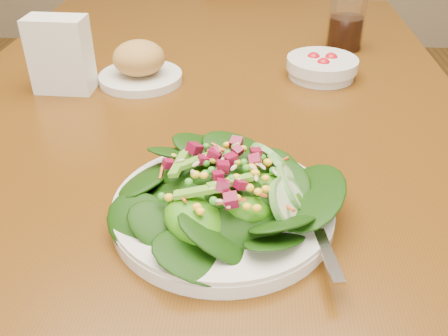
{
  "coord_description": "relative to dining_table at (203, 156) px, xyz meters",
  "views": [
    {
      "loc": [
        0.09,
        -0.76,
        1.12
      ],
      "look_at": [
        0.06,
        -0.28,
        0.81
      ],
      "focal_mm": 40.0,
      "sensor_mm": 36.0,
      "label": 1
    }
  ],
  "objects": [
    {
      "name": "drinking_glass",
      "position": [
        0.27,
        0.3,
        0.16
      ],
      "size": [
        0.08,
        0.08,
        0.13
      ],
      "color": "silver",
      "rests_on": "dining_table"
    },
    {
      "name": "bread_plate",
      "position": [
        -0.12,
        0.09,
        0.13
      ],
      "size": [
        0.15,
        0.15,
        0.08
      ],
      "color": "silver",
      "rests_on": "dining_table"
    },
    {
      "name": "chair_far",
      "position": [
        0.05,
        1.09,
        -0.21
      ],
      "size": [
        0.49,
        0.49,
        0.83
      ],
      "rotation": [
        0.0,
        0.0,
        3.5
      ],
      "color": "#46200D",
      "rests_on": "ground_plane"
    },
    {
      "name": "tomato_bowl",
      "position": [
        0.21,
        0.13,
        0.12
      ],
      "size": [
        0.13,
        0.13,
        0.04
      ],
      "color": "silver",
      "rests_on": "dining_table"
    },
    {
      "name": "dining_table",
      "position": [
        0.0,
        0.0,
        0.0
      ],
      "size": [
        0.9,
        1.4,
        0.75
      ],
      "color": "#592E08",
      "rests_on": "ground_plane"
    },
    {
      "name": "napkin_holder",
      "position": [
        -0.25,
        0.04,
        0.17
      ],
      "size": [
        0.1,
        0.06,
        0.13
      ],
      "rotation": [
        0.0,
        0.0,
        -0.03
      ],
      "color": "white",
      "rests_on": "dining_table"
    },
    {
      "name": "salad_plate",
      "position": [
        0.07,
        -0.3,
        0.13
      ],
      "size": [
        0.26,
        0.26,
        0.07
      ],
      "rotation": [
        0.0,
        0.0,
        0.28
      ],
      "color": "silver",
      "rests_on": "dining_table"
    }
  ]
}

